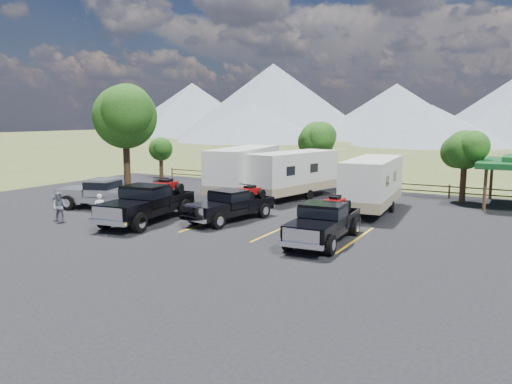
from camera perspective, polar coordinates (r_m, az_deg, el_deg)
The scene contains 18 objects.
ground at distance 22.43m, azimuth -6.73°, elevation -5.91°, with size 320.00×320.00×0.00m, color #465926.
asphalt_lot at distance 24.85m, azimuth -2.70°, elevation -4.38°, with size 44.00×34.00×0.04m, color black.
stall_lines at distance 25.68m, azimuth -1.54°, elevation -3.89°, with size 12.12×5.50×0.01m.
tree_big_nw at distance 36.71m, azimuth -14.76°, elevation 8.30°, with size 5.54×5.18×7.84m.
tree_ne_a at distance 34.91m, azimuth 22.74°, elevation 4.45°, with size 3.11×2.92×4.76m.
tree_north at distance 39.53m, azimuth 6.98°, elevation 5.96°, with size 3.46×3.24×5.25m.
tree_nw_small at distance 45.08m, azimuth -10.84°, elevation 4.84°, with size 2.59×2.43×3.85m.
rail_fence at distance 38.01m, azimuth 12.24°, elevation 0.84°, with size 36.12×0.12×1.00m.
mountain_range at distance 125.29m, azimuth 19.75°, elevation 9.10°, with size 209.00×71.00×20.00m.
rig_left at distance 27.14m, azimuth -12.23°, elevation -1.10°, with size 2.97×6.91×2.24m.
rig_center at distance 26.87m, azimuth -2.80°, elevation -1.38°, with size 2.84×5.88×1.88m.
rig_right at distance 22.46m, azimuth 7.82°, elevation -3.28°, with size 2.38×6.08×2.00m.
trailer_left at distance 34.92m, azimuth -1.41°, elevation 2.39°, with size 3.58×9.92×3.43m.
trailer_center at distance 34.12m, azimuth 4.29°, elevation 2.03°, with size 3.95×9.24×3.20m.
trailer_right at distance 30.01m, azimuth 13.16°, elevation 0.88°, with size 2.93×9.11×3.15m.
pickup_silver at distance 31.69m, azimuth -16.81°, elevation -0.13°, with size 6.43×3.57×1.84m.
person_a at distance 27.44m, azimuth -17.41°, elevation -1.82°, with size 0.57×0.38×1.57m, color white.
person_b at distance 28.52m, azimuth -21.54°, elevation -1.60°, with size 0.78×0.61×1.61m, color slate.
Camera 1 is at (12.69, -17.63, 5.57)m, focal length 35.00 mm.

